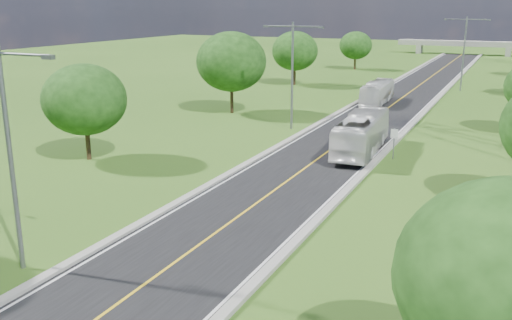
# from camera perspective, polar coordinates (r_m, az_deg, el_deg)

# --- Properties ---
(ground) EXTENTS (260.00, 260.00, 0.00)m
(ground) POSITION_cam_1_polar(r_m,az_deg,el_deg) (67.34, 13.07, 5.05)
(ground) COLOR #305417
(ground) RESTS_ON ground
(road) EXTENTS (8.00, 150.00, 0.06)m
(road) POSITION_cam_1_polar(r_m,az_deg,el_deg) (73.14, 14.08, 5.80)
(road) COLOR black
(road) RESTS_ON ground
(curb_left) EXTENTS (0.50, 150.00, 0.22)m
(curb_left) POSITION_cam_1_polar(r_m,az_deg,el_deg) (74.04, 10.85, 6.16)
(curb_left) COLOR gray
(curb_left) RESTS_ON ground
(curb_right) EXTENTS (0.50, 150.00, 0.22)m
(curb_right) POSITION_cam_1_polar(r_m,az_deg,el_deg) (72.46, 17.39, 5.54)
(curb_right) COLOR gray
(curb_right) RESTS_ON ground
(speed_limit_sign) EXTENTS (0.55, 0.09, 2.40)m
(speed_limit_sign) POSITION_cam_1_polar(r_m,az_deg,el_deg) (44.85, 13.64, 2.07)
(speed_limit_sign) COLOR slate
(speed_limit_sign) RESTS_ON ground
(overpass) EXTENTS (30.00, 3.00, 3.20)m
(overpass) POSITION_cam_1_polar(r_m,az_deg,el_deg) (145.87, 20.00, 10.82)
(overpass) COLOR gray
(overpass) RESTS_ON ground
(streetlight_near_left) EXTENTS (5.90, 0.25, 10.00)m
(streetlight_near_left) POSITION_cam_1_polar(r_m,az_deg,el_deg) (26.48, -23.52, 1.82)
(streetlight_near_left) COLOR slate
(streetlight_near_left) RESTS_ON ground
(streetlight_mid_left) EXTENTS (5.90, 0.25, 10.00)m
(streetlight_mid_left) POSITION_cam_1_polar(r_m,az_deg,el_deg) (53.93, 3.65, 9.32)
(streetlight_mid_left) COLOR slate
(streetlight_mid_left) RESTS_ON ground
(streetlight_far_right) EXTENTS (5.90, 0.25, 10.00)m
(streetlight_far_right) POSITION_cam_1_polar(r_m,az_deg,el_deg) (83.48, 20.11, 10.56)
(streetlight_far_right) COLOR slate
(streetlight_far_right) RESTS_ON ground
(tree_lb) EXTENTS (6.30, 6.30, 7.33)m
(tree_lb) POSITION_cam_1_polar(r_m,az_deg,el_deg) (44.80, -16.77, 5.81)
(tree_lb) COLOR black
(tree_lb) RESTS_ON ground
(tree_lc) EXTENTS (7.56, 7.56, 8.79)m
(tree_lc) POSITION_cam_1_polar(r_m,az_deg,el_deg) (62.22, -2.48, 9.79)
(tree_lc) COLOR black
(tree_lc) RESTS_ON ground
(tree_ld) EXTENTS (6.72, 6.72, 7.82)m
(tree_ld) POSITION_cam_1_polar(r_m,az_deg,el_deg) (84.91, 3.91, 10.83)
(tree_ld) COLOR black
(tree_ld) RESTS_ON ground
(tree_le) EXTENTS (5.88, 5.88, 6.84)m
(tree_le) POSITION_cam_1_polar(r_m,az_deg,el_deg) (106.95, 9.94, 11.22)
(tree_le) COLOR black
(tree_le) RESTS_ON ground
(bus_outbound) EXTENTS (3.35, 11.30, 3.11)m
(bus_outbound) POSITION_cam_1_polar(r_m,az_deg,el_deg) (46.24, 10.53, 2.65)
(bus_outbound) COLOR beige
(bus_outbound) RESTS_ON road
(bus_inbound) EXTENTS (2.47, 9.57, 2.65)m
(bus_inbound) POSITION_cam_1_polar(r_m,az_deg,el_deg) (70.07, 12.05, 6.64)
(bus_inbound) COLOR silver
(bus_inbound) RESTS_ON road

